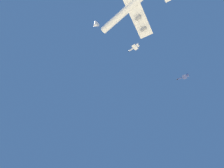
% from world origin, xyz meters
% --- Properties ---
extents(carrier_jet, '(63.45, 60.20, 23.16)m').
position_xyz_m(carrier_jet, '(-21.26, 53.06, 155.90)').
color(carrier_jet, white).
extents(chase_jet_left_wing, '(13.21, 12.43, 4.00)m').
position_xyz_m(chase_jet_left_wing, '(-106.93, -17.59, 155.76)').
color(chase_jet_left_wing, '#38478C').
extents(chase_jet_trailing, '(11.73, 13.75, 4.00)m').
position_xyz_m(chase_jet_trailing, '(-41.06, -1.39, 173.83)').
color(chase_jet_trailing, silver).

